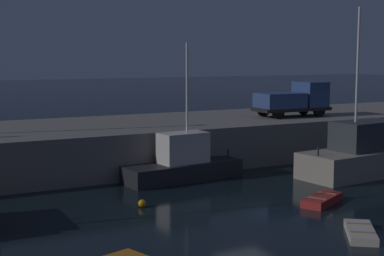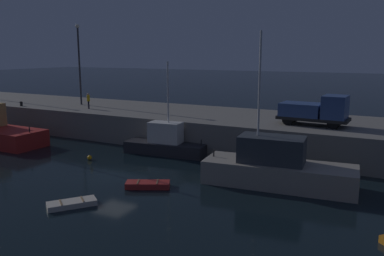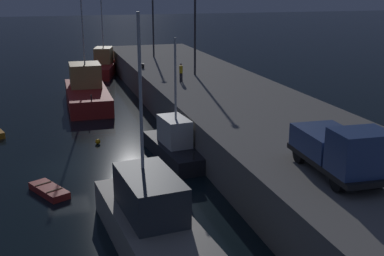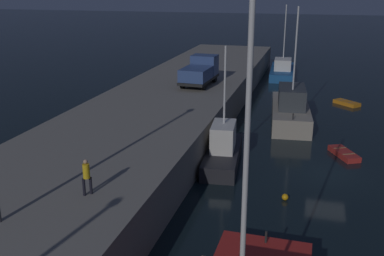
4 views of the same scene
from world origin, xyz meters
name	(u,v)px [view 3 (image 3 of 4)]	position (x,y,z in m)	size (l,w,h in m)	color
ground_plane	(66,168)	(0.00, 0.00, 0.00)	(320.00, 320.00, 0.00)	black
pier_quay	(263,130)	(0.00, 13.21, 1.34)	(79.06, 10.67, 2.69)	gray
fishing_trawler_red	(87,91)	(-16.81, 2.80, 1.25)	(11.10, 3.79, 12.27)	red
fishing_boat_blue	(175,144)	(0.18, 6.87, 0.96)	(7.21, 2.82, 7.82)	#232328
fishing_boat_white	(153,223)	(10.83, 3.12, 1.19)	(9.88, 3.97, 9.87)	gray
fishing_boat_orange	(104,65)	(-32.56, 6.26, 1.13)	(9.88, 5.08, 9.94)	red
rowboat_white_mid	(49,190)	(3.63, -1.07, 0.19)	(2.96, 2.18, 0.42)	#B22823
mooring_buoy_mid	(98,142)	(-4.28, 2.40, 0.19)	(0.37, 0.37, 0.37)	orange
lamp_post_west	(153,16)	(-27.54, 11.67, 7.37)	(0.44, 0.44, 8.02)	#38383D
lamp_post_east	(195,20)	(-14.52, 12.78, 7.83)	(0.44, 0.44, 8.90)	#38383D
utility_truck	(341,150)	(11.65, 11.45, 3.92)	(5.66, 2.56, 2.51)	black
dockworker	(181,71)	(-11.46, 10.56, 3.63)	(0.43, 0.43, 1.65)	black
bollard_west	(143,66)	(-19.56, 8.77, 2.94)	(0.28, 0.28, 0.50)	black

